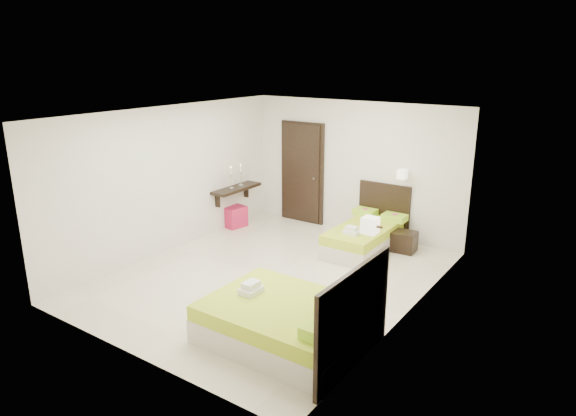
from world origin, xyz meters
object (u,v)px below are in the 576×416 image
Objects in this scene: bed_single at (366,235)px; bed_double at (291,322)px; ottoman at (234,216)px; nightstand at (404,242)px.

bed_single is 0.89× the size of bed_double.
ottoman is (-2.85, -0.37, -0.05)m from bed_single.
ottoman is at bearing -172.62° from bed_single.
bed_single is at bearing 101.24° from bed_double.
bed_single is 4.07× the size of ottoman.
bed_double is 4.67m from ottoman.
ottoman is at bearing 139.10° from bed_double.
nightstand is at bearing 90.86° from bed_double.
bed_double is (0.68, -3.43, 0.02)m from bed_single.
bed_double is at bearing -78.76° from bed_single.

